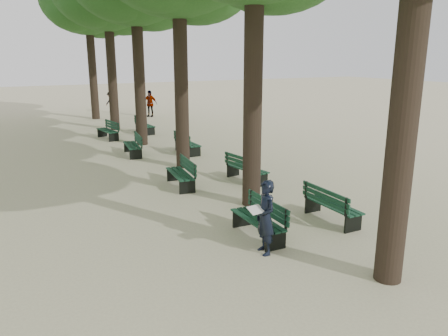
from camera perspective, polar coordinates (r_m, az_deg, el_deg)
name	(u,v)px	position (r m, az deg, el deg)	size (l,w,h in m)	color
ground	(265,255)	(9.72, 5.43, -11.25)	(120.00, 120.00, 0.00)	beige
bench_left_0	(258,227)	(10.47, 4.42, -7.64)	(0.64, 1.82, 0.92)	black
bench_left_1	(180,179)	(14.42, -5.71, -1.42)	(0.79, 1.86, 0.92)	black
bench_left_2	(133,149)	(19.27, -11.85, 2.42)	(0.81, 1.86, 0.92)	black
bench_left_3	(108,134)	(23.36, -14.94, 4.33)	(0.80, 1.86, 0.92)	black
bench_right_0	(332,211)	(11.75, 13.93, -5.53)	(0.62, 1.81, 0.92)	black
bench_right_1	(247,173)	(15.01, 2.99, -0.72)	(0.79, 1.86, 0.92)	black
bench_right_2	(188,147)	(19.35, -4.77, 2.73)	(0.58, 1.80, 0.92)	black
bench_right_3	(145,128)	(24.73, -10.27, 5.13)	(0.65, 1.82, 0.92)	black
man_with_map	(265,217)	(9.50, 5.43, -6.44)	(0.64, 0.70, 1.66)	black
pedestrian_b	(111,102)	(34.31, -14.56, 8.34)	(1.01, 0.31, 1.56)	#262628
pedestrian_c	(150,104)	(31.31, -9.68, 8.30)	(1.08, 0.37, 1.84)	#262628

